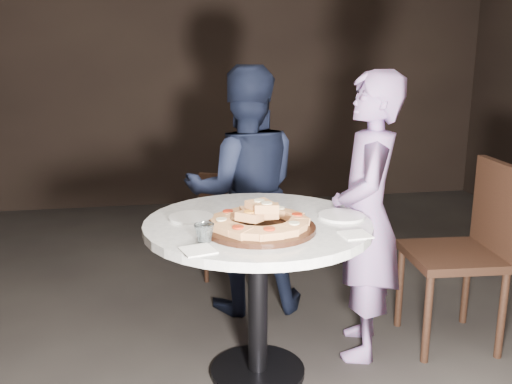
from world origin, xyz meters
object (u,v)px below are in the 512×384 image
chair_far (231,218)px  diner_teal (366,217)px  chair_right (472,241)px  serving_board (260,228)px  table (258,251)px  diner_navy (244,191)px  focaccia_pile (260,219)px  water_glass (204,233)px

chair_far → diner_teal: bearing=141.3°
chair_far → chair_right: chair_right is taller
serving_board → diner_teal: size_ratio=0.33×
table → diner_navy: diner_navy is taller
chair_right → focaccia_pile: bearing=-73.2°
serving_board → chair_right: size_ratio=0.49×
chair_right → diner_navy: diner_navy is taller
focaccia_pile → water_glass: bearing=-155.7°
chair_far → table: bearing=112.0°
chair_right → water_glass: bearing=-71.1°
chair_far → focaccia_pile: bearing=111.4°
water_glass → diner_teal: diner_teal is taller
water_glass → diner_navy: bearing=72.4°
table → diner_navy: 0.80m
table → diner_teal: 0.63m
table → chair_far: bearing=88.8°
chair_right → diner_teal: bearing=-86.9°
diner_navy → diner_teal: 0.84m
chair_right → diner_teal: diner_teal is taller
focaccia_pile → diner_navy: bearing=85.4°
chair_right → diner_navy: 1.33m
chair_far → chair_right: bearing=160.8°
table → diner_teal: size_ratio=0.84×
serving_board → chair_right: 1.28m
serving_board → water_glass: (-0.26, -0.11, 0.03)m
serving_board → diner_navy: 0.94m
diner_navy → diner_teal: (0.54, -0.64, -0.00)m
focaccia_pile → diner_navy: diner_navy is taller
serving_board → diner_navy: (0.08, 0.94, -0.06)m
chair_far → diner_navy: bearing=117.5°
diner_navy → diner_teal: diner_navy is taller
table → focaccia_pile: size_ratio=2.82×
water_glass → diner_teal: 0.97m
chair_far → diner_navy: 0.52m
serving_board → diner_teal: (0.62, 0.29, -0.07)m
diner_navy → table: bearing=87.8°
serving_board → chair_right: bearing=13.1°
chair_right → diner_navy: bearing=-115.7°
table → diner_teal: (0.60, 0.15, 0.09)m
diner_navy → diner_teal: size_ratio=1.01×
diner_navy → focaccia_pile: bearing=87.5°
table → chair_far: (0.03, 1.22, -0.20)m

